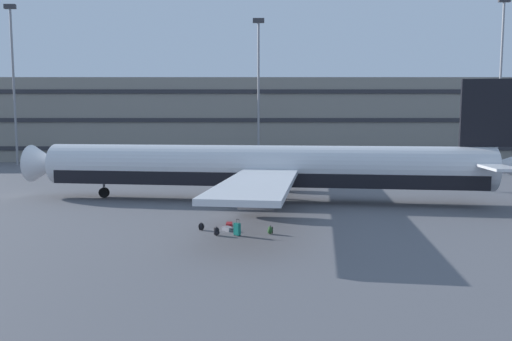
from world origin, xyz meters
The scene contains 12 objects.
ground_plane centered at (0.00, 0.00, 0.00)m, with size 600.00×600.00×0.00m, color #5B5B60.
terminal_structure centered at (0.00, 48.94, 7.23)m, with size 170.91×17.95×14.46m.
airliner centered at (0.71, -1.05, 2.82)m, with size 43.28×35.32×10.12m.
light_mast_far_left centered at (-38.62, 34.97, 14.33)m, with size 1.80×0.50×25.20m.
light_mast_left centered at (0.24, 34.97, 13.24)m, with size 1.80×0.50×23.06m.
light_mast_center_left centered at (38.61, 34.97, 14.86)m, with size 1.80×0.50×26.23m.
suitcase_silver centered at (-1.27, -13.72, 0.41)m, with size 0.44×0.43×1.00m.
suitcase_large centered at (-1.89, -12.38, 0.12)m, with size 0.79×0.80×0.25m.
suitcase_black centered at (-1.89, -11.03, 0.11)m, with size 0.38×0.82×0.22m.
backpack_small centered at (0.69, -13.30, 0.24)m, with size 0.40×0.42×0.54m.
backpack_orange centered at (-2.48, -13.67, 0.25)m, with size 0.43×0.41×0.56m.
backpack_teal centered at (-3.56, -12.22, 0.22)m, with size 0.38×0.24×0.52m.
Camera 1 is at (-0.16, -41.25, 6.60)m, focal length 33.32 mm.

